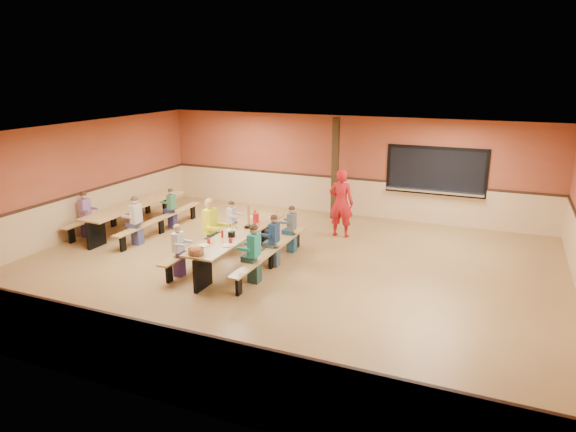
% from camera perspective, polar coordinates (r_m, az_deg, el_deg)
% --- Properties ---
extents(ground, '(12.00, 12.00, 0.00)m').
position_cam_1_polar(ground, '(11.54, -0.73, -5.94)').
color(ground, brown).
rests_on(ground, ground).
extents(room_envelope, '(12.04, 10.04, 3.02)m').
position_cam_1_polar(room_envelope, '(11.30, -0.74, -2.69)').
color(room_envelope, '#99462C').
rests_on(room_envelope, ground).
extents(kitchen_pass_through, '(2.78, 0.28, 1.38)m').
position_cam_1_polar(kitchen_pass_through, '(15.13, 16.10, 4.61)').
color(kitchen_pass_through, black).
rests_on(kitchen_pass_through, ground).
extents(structural_post, '(0.18, 0.18, 3.00)m').
position_cam_1_polar(structural_post, '(15.16, 5.26, 5.24)').
color(structural_post, black).
rests_on(structural_post, ground).
extents(cafeteria_table_main, '(1.91, 3.70, 0.74)m').
position_cam_1_polar(cafeteria_table_main, '(11.79, -5.50, -2.82)').
color(cafeteria_table_main, '#A47D41').
rests_on(cafeteria_table_main, ground).
extents(cafeteria_table_second, '(1.91, 3.70, 0.74)m').
position_cam_1_polar(cafeteria_table_second, '(14.78, -16.56, 0.48)').
color(cafeteria_table_second, '#A47D41').
rests_on(cafeteria_table_second, ground).
extents(seated_child_white_left, '(0.34, 0.28, 1.14)m').
position_cam_1_polar(seated_child_white_left, '(11.24, -12.08, -3.79)').
color(seated_child_white_left, silver).
rests_on(seated_child_white_left, ground).
extents(seated_adult_yellow, '(0.46, 0.38, 1.39)m').
position_cam_1_polar(seated_adult_yellow, '(12.24, -8.62, -1.36)').
color(seated_adult_yellow, '#F4F51B').
rests_on(seated_adult_yellow, ground).
extents(seated_child_grey_left, '(0.32, 0.26, 1.10)m').
position_cam_1_polar(seated_child_grey_left, '(13.14, -6.24, -0.73)').
color(seated_child_grey_left, silver).
rests_on(seated_child_grey_left, ground).
extents(seated_child_teal_right, '(0.39, 0.32, 1.25)m').
position_cam_1_polar(seated_child_teal_right, '(10.68, -3.78, -4.24)').
color(seated_child_teal_right, '#208979').
rests_on(seated_child_teal_right, ground).
extents(seated_child_navy_right, '(0.36, 0.30, 1.19)m').
position_cam_1_polar(seated_child_navy_right, '(11.54, -1.55, -2.80)').
color(seated_child_navy_right, navy).
rests_on(seated_child_navy_right, ground).
extents(seated_child_char_right, '(0.34, 0.28, 1.14)m').
position_cam_1_polar(seated_child_char_right, '(12.44, 0.42, -1.49)').
color(seated_child_char_right, '#4B5054').
rests_on(seated_child_char_right, ground).
extents(seated_child_purple_sec, '(0.37, 0.30, 1.22)m').
position_cam_1_polar(seated_child_purple_sec, '(14.59, -21.57, 0.14)').
color(seated_child_purple_sec, '#885986').
rests_on(seated_child_purple_sec, ground).
extents(seated_child_green_sec, '(0.33, 0.27, 1.13)m').
position_cam_1_polar(seated_child_green_sec, '(14.68, -12.78, 0.81)').
color(seated_child_green_sec, '#316742').
rests_on(seated_child_green_sec, ground).
extents(seated_child_tan_sec, '(0.38, 0.31, 1.24)m').
position_cam_1_polar(seated_child_tan_sec, '(13.52, -16.50, -0.53)').
color(seated_child_tan_sec, '#B1A38B').
rests_on(seated_child_tan_sec, ground).
extents(standing_woman, '(0.67, 0.45, 1.82)m').
position_cam_1_polar(standing_woman, '(13.62, 5.92, 1.45)').
color(standing_woman, red).
rests_on(standing_woman, ground).
extents(punch_pitcher, '(0.16, 0.16, 0.22)m').
position_cam_1_polar(punch_pitcher, '(12.43, -3.59, -0.20)').
color(punch_pitcher, red).
rests_on(punch_pitcher, cafeteria_table_main).
extents(chip_bowl, '(0.32, 0.32, 0.15)m').
position_cam_1_polar(chip_bowl, '(10.44, -10.19, -3.82)').
color(chip_bowl, orange).
rests_on(chip_bowl, cafeteria_table_main).
extents(napkin_dispenser, '(0.10, 0.14, 0.13)m').
position_cam_1_polar(napkin_dispenser, '(11.40, -6.30, -2.02)').
color(napkin_dispenser, black).
rests_on(napkin_dispenser, cafeteria_table_main).
extents(condiment_mustard, '(0.06, 0.06, 0.17)m').
position_cam_1_polar(condiment_mustard, '(11.88, -6.23, -1.17)').
color(condiment_mustard, yellow).
rests_on(condiment_mustard, cafeteria_table_main).
extents(condiment_ketchup, '(0.06, 0.06, 0.17)m').
position_cam_1_polar(condiment_ketchup, '(11.38, -7.32, -1.98)').
color(condiment_ketchup, '#B2140F').
rests_on(condiment_ketchup, cafeteria_table_main).
extents(table_paddle, '(0.16, 0.16, 0.56)m').
position_cam_1_polar(table_paddle, '(11.98, -4.38, -0.71)').
color(table_paddle, black).
rests_on(table_paddle, cafeteria_table_main).
extents(place_settings, '(0.65, 3.30, 0.11)m').
position_cam_1_polar(place_settings, '(11.70, -5.54, -1.57)').
color(place_settings, beige).
rests_on(place_settings, cafeteria_table_main).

